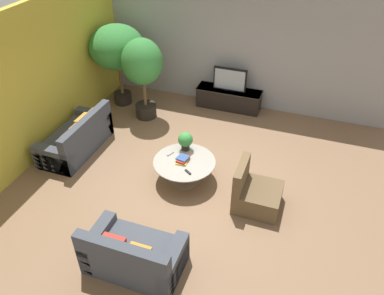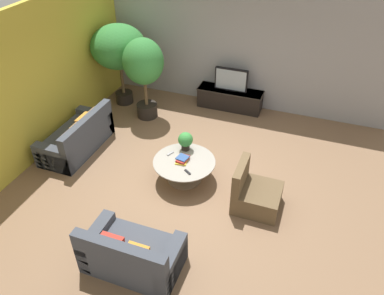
# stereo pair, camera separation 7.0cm
# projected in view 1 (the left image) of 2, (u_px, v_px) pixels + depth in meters

# --- Properties ---
(ground_plane) EXTENTS (24.00, 24.00, 0.00)m
(ground_plane) POSITION_uv_depth(u_px,v_px,m) (189.00, 178.00, 7.36)
(ground_plane) COLOR brown
(back_wall_stone) EXTENTS (7.40, 0.12, 3.00)m
(back_wall_stone) POSITION_uv_depth(u_px,v_px,m) (235.00, 47.00, 8.96)
(back_wall_stone) COLOR #939399
(back_wall_stone) RESTS_ON ground
(side_wall_left) EXTENTS (0.12, 7.40, 3.00)m
(side_wall_left) POSITION_uv_depth(u_px,v_px,m) (40.00, 80.00, 7.51)
(side_wall_left) COLOR gold
(side_wall_left) RESTS_ON ground
(media_console) EXTENTS (1.63, 0.50, 0.50)m
(media_console) POSITION_uv_depth(u_px,v_px,m) (229.00, 98.00, 9.44)
(media_console) COLOR black
(media_console) RESTS_ON ground
(television) EXTENTS (0.82, 0.13, 0.57)m
(television) POSITION_uv_depth(u_px,v_px,m) (230.00, 79.00, 9.14)
(television) COLOR black
(television) RESTS_ON media_console
(coffee_table) EXTENTS (1.19, 1.19, 0.45)m
(coffee_table) POSITION_uv_depth(u_px,v_px,m) (184.00, 166.00, 7.16)
(coffee_table) COLOR #756656
(coffee_table) RESTS_ON ground
(couch_by_wall) EXTENTS (0.84, 1.72, 0.84)m
(couch_by_wall) POSITION_uv_depth(u_px,v_px,m) (77.00, 138.00, 7.95)
(couch_by_wall) COLOR #3D424C
(couch_by_wall) RESTS_ON ground
(couch_near_entry) EXTENTS (1.43, 0.84, 0.84)m
(couch_near_entry) POSITION_uv_depth(u_px,v_px,m) (134.00, 255.00, 5.53)
(couch_near_entry) COLOR #3D424C
(couch_near_entry) RESTS_ON ground
(armchair_wicker) EXTENTS (0.80, 0.76, 0.86)m
(armchair_wicker) POSITION_uv_depth(u_px,v_px,m) (255.00, 194.00, 6.61)
(armchair_wicker) COLOR brown
(armchair_wicker) RESTS_ON ground
(potted_palm_tall) EXTENTS (1.32, 1.32, 2.04)m
(potted_palm_tall) POSITION_uv_depth(u_px,v_px,m) (117.00, 49.00, 8.93)
(potted_palm_tall) COLOR black
(potted_palm_tall) RESTS_ON ground
(potted_palm_corner) EXTENTS (0.93, 0.93, 1.96)m
(potted_palm_corner) POSITION_uv_depth(u_px,v_px,m) (142.00, 66.00, 8.47)
(potted_palm_corner) COLOR black
(potted_palm_corner) RESTS_ON ground
(potted_plant_tabletop) EXTENTS (0.29, 0.29, 0.38)m
(potted_plant_tabletop) POSITION_uv_depth(u_px,v_px,m) (185.00, 140.00, 7.26)
(potted_plant_tabletop) COLOR black
(potted_plant_tabletop) RESTS_ON coffee_table
(book_stack) EXTENTS (0.24, 0.30, 0.09)m
(book_stack) POSITION_uv_depth(u_px,v_px,m) (183.00, 159.00, 7.06)
(book_stack) COLOR gold
(book_stack) RESTS_ON coffee_table
(remote_black) EXTENTS (0.16, 0.12, 0.02)m
(remote_black) POSITION_uv_depth(u_px,v_px,m) (188.00, 172.00, 6.81)
(remote_black) COLOR black
(remote_black) RESTS_ON coffee_table
(remote_silver) EXTENTS (0.10, 0.16, 0.02)m
(remote_silver) POSITION_uv_depth(u_px,v_px,m) (170.00, 154.00, 7.26)
(remote_silver) COLOR gray
(remote_silver) RESTS_ON coffee_table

